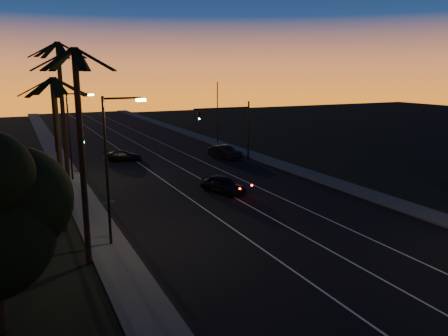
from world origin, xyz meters
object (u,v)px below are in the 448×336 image
signal_mast (231,121)px  right_car (225,152)px  cross_car (123,156)px  lead_car (223,184)px

signal_mast → right_car: bearing=85.2°
right_car → cross_car: (-11.61, 3.67, -0.14)m
right_car → cross_car: bearing=162.5°
right_car → lead_car: bearing=-116.5°
lead_car → cross_car: lead_car is taller
signal_mast → cross_car: signal_mast is taller
signal_mast → cross_car: size_ratio=1.50×
lead_car → right_car: size_ratio=1.04×
signal_mast → lead_car: 14.52m
cross_car → signal_mast: bearing=-25.8°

